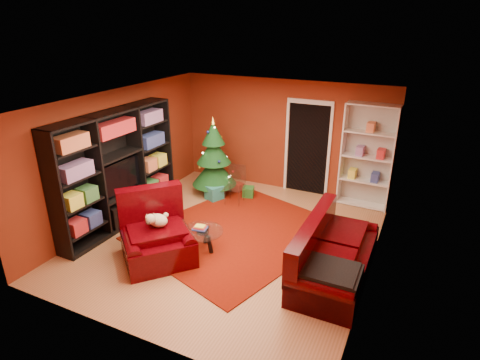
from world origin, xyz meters
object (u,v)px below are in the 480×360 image
at_px(media_unit, 117,170).
at_px(gift_box_teal, 214,193).
at_px(dog, 158,220).
at_px(rug, 237,232).
at_px(gift_box_green, 248,192).
at_px(white_bookshelf, 367,157).
at_px(gift_box_red, 238,187).
at_px(sofa, 337,250).
at_px(christmas_tree, 214,157).
at_px(armchair, 157,235).
at_px(coffee_table, 202,240).
at_px(acrylic_chair, 234,187).

height_order(media_unit, gift_box_teal, media_unit).
relative_size(media_unit, dog, 7.41).
bearing_deg(rug, gift_box_green, 106.84).
bearing_deg(white_bookshelf, rug, -128.17).
relative_size(gift_box_red, sofa, 0.10).
xyz_separation_m(rug, christmas_tree, (-1.31, 1.50, 0.88)).
height_order(rug, christmas_tree, christmas_tree).
bearing_deg(white_bookshelf, armchair, -124.62).
distance_m(media_unit, sofa, 4.35).
relative_size(rug, media_unit, 1.17).
height_order(gift_box_teal, gift_box_red, gift_box_teal).
xyz_separation_m(rug, coffee_table, (-0.29, -0.82, 0.19)).
bearing_deg(white_bookshelf, gift_box_teal, -157.45).
relative_size(rug, dog, 8.67).
height_order(armchair, sofa, armchair).
relative_size(christmas_tree, white_bookshelf, 0.80).
height_order(media_unit, gift_box_red, media_unit).
relative_size(rug, gift_box_red, 16.48).
bearing_deg(christmas_tree, gift_box_teal, -62.31).
xyz_separation_m(media_unit, acrylic_chair, (1.65, 1.77, -0.74)).
xyz_separation_m(gift_box_teal, sofa, (3.16, -1.73, 0.31)).
bearing_deg(gift_box_teal, sofa, -28.69).
relative_size(white_bookshelf, coffee_table, 3.06).
distance_m(gift_box_red, dog, 3.17).
bearing_deg(white_bookshelf, acrylic_chair, -153.83).
bearing_deg(gift_box_red, gift_box_green, -27.81).
height_order(gift_box_green, coffee_table, coffee_table).
bearing_deg(gift_box_teal, white_bookshelf, 20.40).
bearing_deg(christmas_tree, gift_box_green, 6.90).
height_order(gift_box_teal, white_bookshelf, white_bookshelf).
distance_m(gift_box_green, white_bookshelf, 2.73).
relative_size(armchair, dog, 3.06).
relative_size(gift_box_red, white_bookshelf, 0.09).
xyz_separation_m(media_unit, gift_box_green, (1.79, 2.21, -1.01)).
bearing_deg(rug, armchair, -120.12).
height_order(dog, coffee_table, dog).
bearing_deg(white_bookshelf, sofa, -86.45).
distance_m(gift_box_red, acrylic_chair, 0.72).
distance_m(rug, christmas_tree, 2.18).
height_order(rug, gift_box_teal, gift_box_teal).
bearing_deg(gift_box_red, dog, -89.69).
bearing_deg(armchair, gift_box_red, 42.36).
bearing_deg(gift_box_red, armchair, -89.63).
height_order(sofa, acrylic_chair, sofa).
distance_m(media_unit, white_bookshelf, 5.13).
height_order(gift_box_teal, coffee_table, coffee_table).
xyz_separation_m(gift_box_teal, gift_box_green, (0.65, 0.44, -0.04)).
height_order(gift_box_red, armchair, armchair).
bearing_deg(gift_box_red, coffee_table, -78.12).
bearing_deg(rug, sofa, -15.86).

